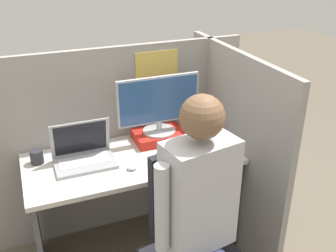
{
  "coord_description": "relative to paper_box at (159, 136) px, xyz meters",
  "views": [
    {
      "loc": [
        -0.58,
        -1.77,
        1.97
      ],
      "look_at": [
        0.18,
        0.15,
        0.98
      ],
      "focal_mm": 42.0,
      "sensor_mm": 36.0,
      "label": 1
    }
  ],
  "objects": [
    {
      "name": "cubicle_panel_back",
      "position": [
        -0.24,
        0.17,
        -0.08
      ],
      "size": [
        1.82,
        0.05,
        1.35
      ],
      "color": "gray",
      "rests_on": "ground"
    },
    {
      "name": "cubicle_panel_right",
      "position": [
        0.45,
        -0.21,
        -0.08
      ],
      "size": [
        0.04,
        1.23,
        1.35
      ],
      "color": "gray",
      "rests_on": "ground"
    },
    {
      "name": "desk",
      "position": [
        -0.24,
        -0.15,
        -0.22
      ],
      "size": [
        1.32,
        0.61,
        0.73
      ],
      "color": "beige",
      "rests_on": "ground"
    },
    {
      "name": "paper_box",
      "position": [
        0.0,
        0.0,
        0.0
      ],
      "size": [
        0.34,
        0.23,
        0.06
      ],
      "color": "red",
      "rests_on": "desk"
    },
    {
      "name": "monitor",
      "position": [
        0.0,
        0.0,
        0.23
      ],
      "size": [
        0.56,
        0.22,
        0.39
      ],
      "color": "#B2B2B7",
      "rests_on": "paper_box"
    },
    {
      "name": "laptop",
      "position": [
        -0.53,
        -0.11,
        0.02
      ],
      "size": [
        0.36,
        0.24,
        0.26
      ],
      "color": "#99999E",
      "rests_on": "desk"
    },
    {
      "name": "mouse",
      "position": [
        -0.28,
        -0.3,
        -0.02
      ],
      "size": [
        0.06,
        0.05,
        0.03
      ],
      "color": "silver",
      "rests_on": "desk"
    },
    {
      "name": "stapler",
      "position": [
        0.36,
        -0.06,
        -0.01
      ],
      "size": [
        0.05,
        0.16,
        0.05
      ],
      "color": "#A31919",
      "rests_on": "desk"
    },
    {
      "name": "carrot_toy",
      "position": [
        -0.09,
        -0.28,
        -0.01
      ],
      "size": [
        0.04,
        0.12,
        0.04
      ],
      "color": "orange",
      "rests_on": "desk"
    },
    {
      "name": "office_chair",
      "position": [
        -0.1,
        -0.75,
        -0.25
      ],
      "size": [
        0.55,
        0.59,
        0.98
      ],
      "color": "black",
      "rests_on": "ground"
    },
    {
      "name": "person",
      "position": [
        -0.12,
        -0.9,
        0.03
      ],
      "size": [
        0.47,
        0.47,
        1.37
      ],
      "color": "#282D4C",
      "rests_on": "ground"
    },
    {
      "name": "pen_cup",
      "position": [
        -0.8,
        -0.01,
        0.01
      ],
      "size": [
        0.08,
        0.08,
        0.09
      ],
      "color": "#28282D",
      "rests_on": "desk"
    }
  ]
}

